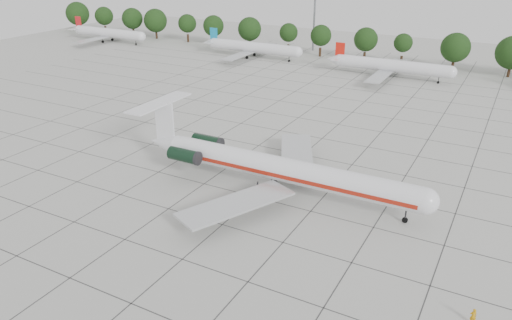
# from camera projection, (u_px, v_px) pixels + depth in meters

# --- Properties ---
(ground) EXTENTS (260.00, 260.00, 0.00)m
(ground) POSITION_uv_depth(u_px,v_px,m) (255.00, 197.00, 65.74)
(ground) COLOR #B9B9B1
(ground) RESTS_ON ground
(apron_joints) EXTENTS (170.00, 170.00, 0.02)m
(apron_joints) POSITION_uv_depth(u_px,v_px,m) (301.00, 157.00, 77.79)
(apron_joints) COLOR #383838
(apron_joints) RESTS_ON ground
(main_airliner) EXTENTS (41.90, 32.94, 9.82)m
(main_airliner) POSITION_uv_depth(u_px,v_px,m) (271.00, 167.00, 66.20)
(main_airliner) COLOR silver
(main_airliner) RESTS_ON ground
(ground_crew) EXTENTS (0.67, 0.55, 1.57)m
(ground_crew) POSITION_uv_depth(u_px,v_px,m) (473.00, 316.00, 43.78)
(ground_crew) COLOR #BF840B
(ground_crew) RESTS_ON ground
(bg_airliner_a) EXTENTS (28.24, 27.20, 7.40)m
(bg_airliner_a) POSITION_uv_depth(u_px,v_px,m) (109.00, 33.00, 164.01)
(bg_airliner_a) COLOR silver
(bg_airliner_a) RESTS_ON ground
(bg_airliner_b) EXTENTS (28.24, 27.20, 7.40)m
(bg_airliner_b) POSITION_uv_depth(u_px,v_px,m) (253.00, 47.00, 142.12)
(bg_airliner_b) COLOR silver
(bg_airliner_b) RESTS_ON ground
(bg_airliner_c) EXTENTS (28.24, 27.20, 7.40)m
(bg_airliner_c) POSITION_uv_depth(u_px,v_px,m) (391.00, 66.00, 121.27)
(bg_airliner_c) COLOR silver
(bg_airliner_c) RESTS_ON ground
(tree_line) EXTENTS (249.86, 8.44, 10.22)m
(tree_line) POSITION_uv_depth(u_px,v_px,m) (366.00, 40.00, 136.71)
(tree_line) COLOR #332114
(tree_line) RESTS_ON ground
(floodlight_mast) EXTENTS (1.60, 1.60, 25.45)m
(floodlight_mast) POSITION_uv_depth(u_px,v_px,m) (315.00, 2.00, 146.98)
(floodlight_mast) COLOR slate
(floodlight_mast) RESTS_ON ground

